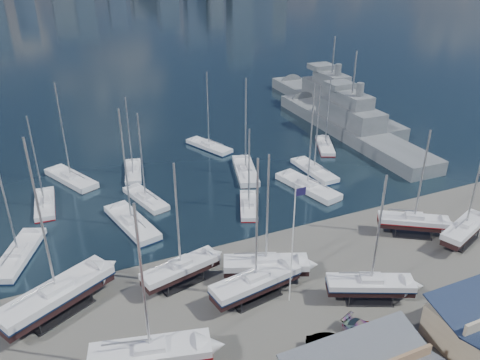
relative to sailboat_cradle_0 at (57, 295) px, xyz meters
name	(u,v)px	position (x,y,z in m)	size (l,w,h in m)	color
ground	(275,288)	(21.73, -5.39, -2.22)	(1400.00, 1400.00, 0.00)	#605E59
water	(54,9)	(21.73, 304.61, -2.37)	(1400.00, 600.00, 0.40)	#1B303F
sailboat_cradle_0	(57,295)	(0.00, 0.00, 0.00)	(12.03, 8.60, 18.96)	#2D2D33
sailboat_cradle_1	(151,354)	(6.67, -11.16, -0.12)	(10.79, 5.28, 16.74)	#2D2D33
sailboat_cradle_2	(181,269)	(12.65, -0.59, -0.22)	(9.18, 4.47, 14.55)	#2D2D33
sailboat_cradle_3	(256,282)	(19.07, -6.03, -0.15)	(10.28, 4.33, 16.10)	#2D2D33
sailboat_cradle_4	(266,265)	(21.40, -3.77, -0.19)	(9.56, 5.90, 15.20)	#2D2D33
sailboat_cradle_5	(370,285)	(29.73, -11.18, -0.23)	(9.17, 6.02, 14.57)	#2D2D33
sailboat_cradle_6	(413,221)	(42.88, -3.10, -0.24)	(8.72, 6.88, 14.36)	#2D2D33
sailboat_cradle_7	(465,228)	(47.51, -7.04, -0.21)	(9.27, 5.49, 14.72)	#2D2D33
sailboat_moored_0	(19,256)	(-3.68, 11.88, -1.92)	(6.87, 10.99, 15.95)	black
sailboat_moored_1	(45,205)	(-0.07, 24.09, -1.92)	(3.19, 9.65, 14.22)	black
sailboat_moored_2	(71,180)	(4.29, 31.22, -1.90)	(7.48, 11.36, 16.73)	black
sailboat_moored_3	(132,224)	(10.23, 13.66, -1.91)	(5.65, 11.83, 17.06)	black
sailboat_moored_4	(146,199)	(13.58, 19.81, -1.90)	(5.05, 9.72, 14.14)	black
sailboat_moored_5	(133,172)	(13.96, 29.98, -1.92)	(4.39, 9.44, 13.62)	black
sailboat_moored_6	(249,206)	(26.56, 11.83, -1.92)	(5.46, 8.65, 12.56)	black
sailboat_moored_7	(245,172)	(30.95, 22.58, -1.90)	(6.09, 11.49, 16.71)	black
sailboat_moored_8	(209,147)	(29.32, 35.41, -1.92)	(6.47, 10.36, 15.03)	black
sailboat_moored_9	(308,188)	(37.33, 13.45, -1.90)	(5.73, 11.95, 17.40)	black
sailboat_moored_10	(314,171)	(41.46, 18.19, -1.92)	(3.30, 10.41, 15.41)	black
sailboat_moored_11	(325,147)	(49.29, 26.86, -1.92)	(6.29, 9.42, 13.77)	black
naval_ship_east	(349,126)	(57.68, 31.32, -0.56)	(8.36, 45.47, 18.08)	slate
naval_ship_west	(329,103)	(63.34, 46.72, -0.56)	(9.43, 46.92, 18.20)	slate
car_b	(331,344)	(22.21, -15.41, -1.49)	(1.55, 4.44, 1.46)	gray
car_c	(385,344)	(26.67, -17.48, -1.41)	(2.70, 5.85, 1.62)	gray
car_d	(368,334)	(26.13, -15.72, -1.49)	(2.06, 5.08, 1.47)	gray
flagpole	(294,237)	(22.24, -7.84, 5.60)	(1.18, 0.12, 13.42)	white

